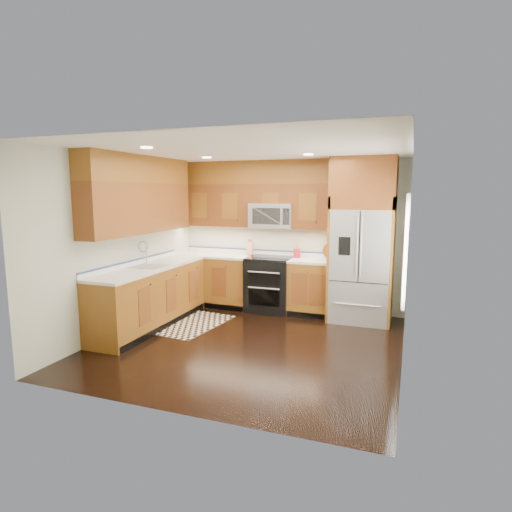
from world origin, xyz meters
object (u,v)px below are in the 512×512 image
(range, at_px, (270,284))
(knife_block, at_px, (250,249))
(rug, at_px, (192,324))
(refrigerator, at_px, (362,240))
(utensil_crock, at_px, (297,251))

(range, xyz_separation_m, knife_block, (-0.44, 0.19, 0.59))
(rug, bearing_deg, range, 60.13)
(refrigerator, relative_size, utensil_crock, 7.92)
(refrigerator, bearing_deg, rug, -154.90)
(range, height_order, knife_block, knife_block)
(knife_block, xyz_separation_m, utensil_crock, (0.88, -0.03, -0.00))
(range, xyz_separation_m, utensil_crock, (0.44, 0.16, 0.58))
(refrigerator, height_order, knife_block, refrigerator)
(range, distance_m, refrigerator, 1.76)
(range, bearing_deg, knife_block, 156.76)
(rug, bearing_deg, knife_block, 78.86)
(knife_block, bearing_deg, utensil_crock, -2.19)
(rug, xyz_separation_m, utensil_crock, (1.34, 1.34, 1.05))
(knife_block, height_order, utensil_crock, utensil_crock)
(refrigerator, relative_size, knife_block, 9.18)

